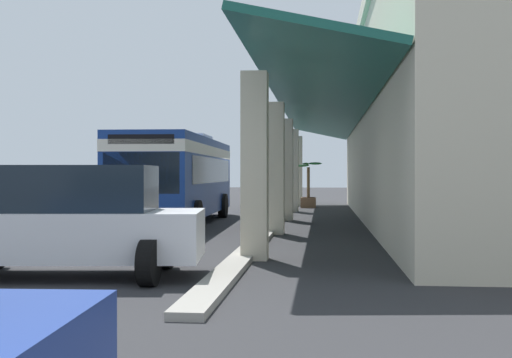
{
  "coord_description": "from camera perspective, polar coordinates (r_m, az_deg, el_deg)",
  "views": [
    {
      "loc": [
        28.4,
        5.07,
        1.82
      ],
      "look_at": [
        9.29,
        3.14,
        1.67
      ],
      "focal_mm": 46.35,
      "sensor_mm": 36.0,
      "label": 1
    }
  ],
  "objects": [
    {
      "name": "potted_palm",
      "position": [
        35.68,
        4.53,
        -1.5
      ],
      "size": [
        1.79,
        1.5,
        2.47
      ],
      "color": "brown",
      "rests_on": "ground"
    },
    {
      "name": "parked_suv_white",
      "position": [
        12.15,
        -16.31,
        -3.38
      ],
      "size": [
        3.04,
        4.98,
        1.97
      ],
      "color": "silver",
      "rests_on": "ground"
    },
    {
      "name": "pedestrian",
      "position": [
        13.97,
        -9.68,
        -3.28
      ],
      "size": [
        0.5,
        0.54,
        1.64
      ],
      "color": "navy",
      "rests_on": "ground"
    },
    {
      "name": "curb_strip",
      "position": [
        25.98,
        2.02,
        -3.45
      ],
      "size": [
        35.83,
        0.5,
        0.12
      ],
      "primitive_type": "cube",
      "color": "#9E998E",
      "rests_on": "ground"
    },
    {
      "name": "transit_bus",
      "position": [
        24.64,
        -6.7,
        0.51
      ],
      "size": [
        11.27,
        3.01,
        3.34
      ],
      "color": "navy",
      "rests_on": "ground"
    },
    {
      "name": "ground",
      "position": [
        28.61,
        11.64,
        -3.22
      ],
      "size": [
        120.0,
        120.0,
        0.0
      ],
      "primitive_type": "plane",
      "color": "#2D2D30"
    }
  ]
}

